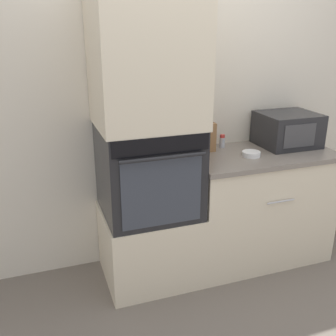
{
  "coord_description": "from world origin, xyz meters",
  "views": [
    {
      "loc": [
        -1.04,
        -2.13,
        1.79
      ],
      "look_at": [
        -0.22,
        0.21,
        0.88
      ],
      "focal_mm": 42.0,
      "sensor_mm": 36.0,
      "label": 1
    }
  ],
  "objects_px": {
    "knife_block": "(207,136)",
    "condiment_jar_mid": "(206,151)",
    "wall_oven": "(148,170)",
    "condiment_jar_near": "(222,141)",
    "microwave": "(287,129)",
    "bowl": "(251,154)"
  },
  "relations": [
    {
      "from": "knife_block",
      "to": "condiment_jar_near",
      "type": "relative_size",
      "value": 2.6
    },
    {
      "from": "wall_oven",
      "to": "condiment_jar_near",
      "type": "distance_m",
      "value": 0.7
    },
    {
      "from": "wall_oven",
      "to": "microwave",
      "type": "distance_m",
      "value": 1.18
    },
    {
      "from": "microwave",
      "to": "condiment_jar_near",
      "type": "height_order",
      "value": "microwave"
    },
    {
      "from": "condiment_jar_mid",
      "to": "bowl",
      "type": "bearing_deg",
      "value": -19.07
    },
    {
      "from": "knife_block",
      "to": "bowl",
      "type": "relative_size",
      "value": 1.97
    },
    {
      "from": "knife_block",
      "to": "condiment_jar_mid",
      "type": "xyz_separation_m",
      "value": [
        -0.07,
        -0.13,
        -0.07
      ]
    },
    {
      "from": "condiment_jar_mid",
      "to": "knife_block",
      "type": "bearing_deg",
      "value": 63.29
    },
    {
      "from": "knife_block",
      "to": "condiment_jar_mid",
      "type": "height_order",
      "value": "knife_block"
    },
    {
      "from": "condiment_jar_near",
      "to": "microwave",
      "type": "bearing_deg",
      "value": -13.0
    },
    {
      "from": "knife_block",
      "to": "bowl",
      "type": "distance_m",
      "value": 0.36
    },
    {
      "from": "wall_oven",
      "to": "condiment_jar_mid",
      "type": "distance_m",
      "value": 0.46
    },
    {
      "from": "wall_oven",
      "to": "bowl",
      "type": "xyz_separation_m",
      "value": [
        0.76,
        -0.06,
        0.05
      ]
    },
    {
      "from": "wall_oven",
      "to": "condiment_jar_near",
      "type": "relative_size",
      "value": 6.37
    },
    {
      "from": "bowl",
      "to": "knife_block",
      "type": "bearing_deg",
      "value": 135.33
    },
    {
      "from": "wall_oven",
      "to": "microwave",
      "type": "height_order",
      "value": "wall_oven"
    },
    {
      "from": "microwave",
      "to": "condiment_jar_mid",
      "type": "xyz_separation_m",
      "value": [
        -0.72,
        -0.05,
        -0.09
      ]
    },
    {
      "from": "wall_oven",
      "to": "condiment_jar_mid",
      "type": "relative_size",
      "value": 8.19
    },
    {
      "from": "knife_block",
      "to": "wall_oven",
      "type": "bearing_deg",
      "value": -160.44
    },
    {
      "from": "wall_oven",
      "to": "knife_block",
      "type": "bearing_deg",
      "value": 19.56
    },
    {
      "from": "bowl",
      "to": "condiment_jar_near",
      "type": "bearing_deg",
      "value": 110.31
    },
    {
      "from": "condiment_jar_near",
      "to": "wall_oven",
      "type": "bearing_deg",
      "value": -162.31
    }
  ]
}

